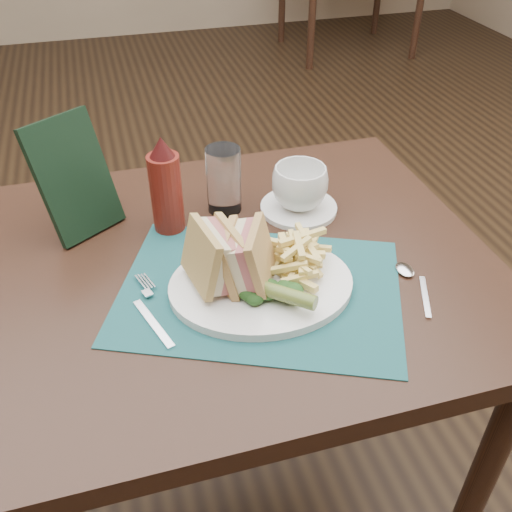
{
  "coord_description": "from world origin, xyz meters",
  "views": [
    {
      "loc": [
        -0.18,
        -1.27,
        1.36
      ],
      "look_at": [
        0.02,
        -0.56,
        0.8
      ],
      "focal_mm": 40.0,
      "sensor_mm": 36.0,
      "label": 1
    }
  ],
  "objects_px": {
    "sandwich_half_b": "(234,255)",
    "ketchup_bottle": "(166,185)",
    "plate": "(261,285)",
    "drinking_glass": "(224,180)",
    "table_main": "(238,397)",
    "placemat": "(260,290)",
    "sandwich_half_a": "(201,259)",
    "coffee_cup": "(300,187)",
    "saucer": "(299,208)",
    "check_presenter": "(74,178)"
  },
  "relations": [
    {
      "from": "plate",
      "to": "sandwich_half_a",
      "type": "xyz_separation_m",
      "value": [
        -0.09,
        0.02,
        0.06
      ]
    },
    {
      "from": "sandwich_half_a",
      "to": "drinking_glass",
      "type": "xyz_separation_m",
      "value": [
        0.09,
        0.24,
        -0.01
      ]
    },
    {
      "from": "placemat",
      "to": "drinking_glass",
      "type": "height_order",
      "value": "drinking_glass"
    },
    {
      "from": "sandwich_half_b",
      "to": "table_main",
      "type": "bearing_deg",
      "value": 104.06
    },
    {
      "from": "sandwich_half_b",
      "to": "drinking_glass",
      "type": "height_order",
      "value": "drinking_glass"
    },
    {
      "from": "table_main",
      "to": "saucer",
      "type": "relative_size",
      "value": 6.0
    },
    {
      "from": "coffee_cup",
      "to": "table_main",
      "type": "bearing_deg",
      "value": -143.85
    },
    {
      "from": "plate",
      "to": "table_main",
      "type": "bearing_deg",
      "value": 109.8
    },
    {
      "from": "table_main",
      "to": "saucer",
      "type": "height_order",
      "value": "saucer"
    },
    {
      "from": "sandwich_half_a",
      "to": "coffee_cup",
      "type": "bearing_deg",
      "value": 29.62
    },
    {
      "from": "sandwich_half_a",
      "to": "saucer",
      "type": "relative_size",
      "value": 0.71
    },
    {
      "from": "sandwich_half_b",
      "to": "check_presenter",
      "type": "height_order",
      "value": "check_presenter"
    },
    {
      "from": "drinking_glass",
      "to": "ketchup_bottle",
      "type": "relative_size",
      "value": 0.7
    },
    {
      "from": "table_main",
      "to": "sandwich_half_b",
      "type": "height_order",
      "value": "sandwich_half_b"
    },
    {
      "from": "ketchup_bottle",
      "to": "plate",
      "type": "bearing_deg",
      "value": -62.11
    },
    {
      "from": "table_main",
      "to": "coffee_cup",
      "type": "relative_size",
      "value": 8.4
    },
    {
      "from": "placemat",
      "to": "sandwich_half_a",
      "type": "distance_m",
      "value": 0.11
    },
    {
      "from": "table_main",
      "to": "ketchup_bottle",
      "type": "height_order",
      "value": "ketchup_bottle"
    },
    {
      "from": "sandwich_half_b",
      "to": "drinking_glass",
      "type": "xyz_separation_m",
      "value": [
        0.04,
        0.24,
        -0.0
      ]
    },
    {
      "from": "table_main",
      "to": "coffee_cup",
      "type": "bearing_deg",
      "value": 36.15
    },
    {
      "from": "sandwich_half_a",
      "to": "drinking_glass",
      "type": "height_order",
      "value": "drinking_glass"
    },
    {
      "from": "saucer",
      "to": "ketchup_bottle",
      "type": "bearing_deg",
      "value": 178.26
    },
    {
      "from": "table_main",
      "to": "check_presenter",
      "type": "relative_size",
      "value": 4.12
    },
    {
      "from": "sandwich_half_b",
      "to": "ketchup_bottle",
      "type": "relative_size",
      "value": 0.56
    },
    {
      "from": "table_main",
      "to": "placemat",
      "type": "distance_m",
      "value": 0.39
    },
    {
      "from": "coffee_cup",
      "to": "ketchup_bottle",
      "type": "xyz_separation_m",
      "value": [
        -0.25,
        0.01,
        0.04
      ]
    },
    {
      "from": "sandwich_half_b",
      "to": "check_presenter",
      "type": "relative_size",
      "value": 0.47
    },
    {
      "from": "placemat",
      "to": "sandwich_half_b",
      "type": "relative_size",
      "value": 4.37
    },
    {
      "from": "placemat",
      "to": "check_presenter",
      "type": "height_order",
      "value": "check_presenter"
    },
    {
      "from": "sandwich_half_a",
      "to": "table_main",
      "type": "bearing_deg",
      "value": 37.22
    },
    {
      "from": "sandwich_half_a",
      "to": "placemat",
      "type": "bearing_deg",
      "value": -21.65
    },
    {
      "from": "table_main",
      "to": "check_presenter",
      "type": "distance_m",
      "value": 0.57
    },
    {
      "from": "placemat",
      "to": "ketchup_bottle",
      "type": "bearing_deg",
      "value": 117.11
    },
    {
      "from": "drinking_glass",
      "to": "ketchup_bottle",
      "type": "xyz_separation_m",
      "value": [
        -0.11,
        -0.04,
        0.03
      ]
    },
    {
      "from": "placemat",
      "to": "sandwich_half_b",
      "type": "bearing_deg",
      "value": 156.44
    },
    {
      "from": "sandwich_half_b",
      "to": "coffee_cup",
      "type": "height_order",
      "value": "sandwich_half_b"
    },
    {
      "from": "check_presenter",
      "to": "placemat",
      "type": "bearing_deg",
      "value": -78.43
    },
    {
      "from": "plate",
      "to": "drinking_glass",
      "type": "bearing_deg",
      "value": 95.43
    },
    {
      "from": "sandwich_half_b",
      "to": "ketchup_bottle",
      "type": "bearing_deg",
      "value": 136.16
    },
    {
      "from": "placemat",
      "to": "drinking_glass",
      "type": "distance_m",
      "value": 0.26
    },
    {
      "from": "sandwich_half_b",
      "to": "saucer",
      "type": "relative_size",
      "value": 0.69
    },
    {
      "from": "table_main",
      "to": "sandwich_half_b",
      "type": "xyz_separation_m",
      "value": [
        -0.02,
        -0.08,
        0.44
      ]
    },
    {
      "from": "coffee_cup",
      "to": "sandwich_half_a",
      "type": "bearing_deg",
      "value": -139.97
    },
    {
      "from": "saucer",
      "to": "drinking_glass",
      "type": "bearing_deg",
      "value": 162.31
    },
    {
      "from": "table_main",
      "to": "check_presenter",
      "type": "height_order",
      "value": "check_presenter"
    },
    {
      "from": "drinking_glass",
      "to": "ketchup_bottle",
      "type": "height_order",
      "value": "ketchup_bottle"
    },
    {
      "from": "plate",
      "to": "saucer",
      "type": "height_order",
      "value": "plate"
    },
    {
      "from": "table_main",
      "to": "placemat",
      "type": "xyz_separation_m",
      "value": [
        0.02,
        -0.09,
        0.38
      ]
    },
    {
      "from": "sandwich_half_a",
      "to": "check_presenter",
      "type": "height_order",
      "value": "check_presenter"
    },
    {
      "from": "plate",
      "to": "drinking_glass",
      "type": "distance_m",
      "value": 0.26
    }
  ]
}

